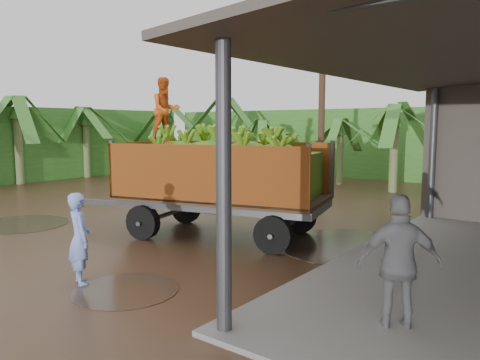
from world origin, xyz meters
The scene contains 8 objects.
ground centered at (0.00, 0.00, 0.00)m, with size 100.00×100.00×0.00m, color black.
hedge_north centered at (-2.00, 16.00, 1.80)m, with size 22.00×3.00×3.60m, color #2D661E.
hedge_west centered at (-14.00, 4.00, 1.80)m, with size 3.00×18.00×3.60m, color #2D661E.
banana_trailer centered at (1.75, 0.55, 1.51)m, with size 7.04×3.60×3.99m.
man_blue centered at (2.03, -3.65, 0.80)m, with size 0.58×0.38×1.60m, color #7B93E1.
man_grey centered at (7.07, -2.21, 0.93)m, with size 1.09×0.45×1.86m, color slate.
utility_pole centered at (0.84, 7.44, 4.31)m, with size 1.20×0.24×8.51m.
banana_plants centered at (-5.09, 6.78, 1.93)m, with size 25.37×20.60×4.25m.
Camera 1 is at (9.03, -8.24, 2.75)m, focal length 35.00 mm.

